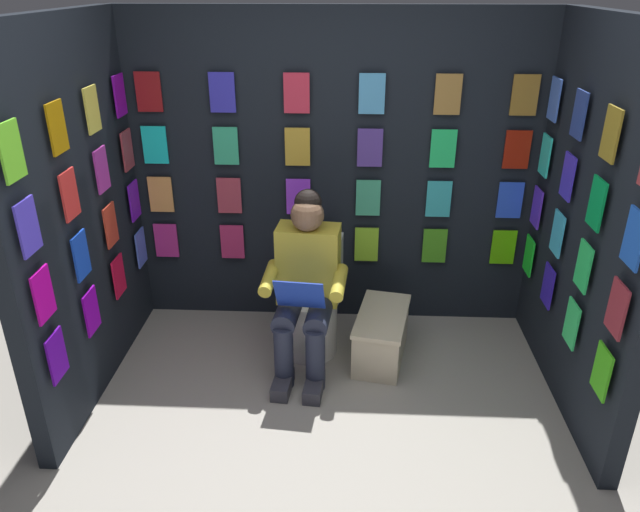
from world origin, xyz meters
name	(u,v)px	position (x,y,z in m)	size (l,w,h in m)	color
ground_plane	(322,479)	(0.00, 0.00, 0.00)	(30.00, 30.00, 0.00)	#9E998E
display_wall_back	(334,174)	(0.00, -1.74, 1.11)	(2.92, 0.14, 2.22)	black
display_wall_left	(589,226)	(-1.46, -0.85, 1.11)	(0.14, 1.69, 2.22)	black
display_wall_right	(79,217)	(1.46, -0.85, 1.11)	(0.14, 1.69, 2.22)	black
toilet	(311,304)	(0.14, -1.26, 0.33)	(0.43, 0.57, 0.77)	white
person_reading	(306,284)	(0.15, -1.04, 0.60)	(0.55, 0.71, 1.19)	gold
comic_longbox_near	(381,335)	(-0.35, -1.13, 0.17)	(0.43, 0.68, 0.34)	beige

